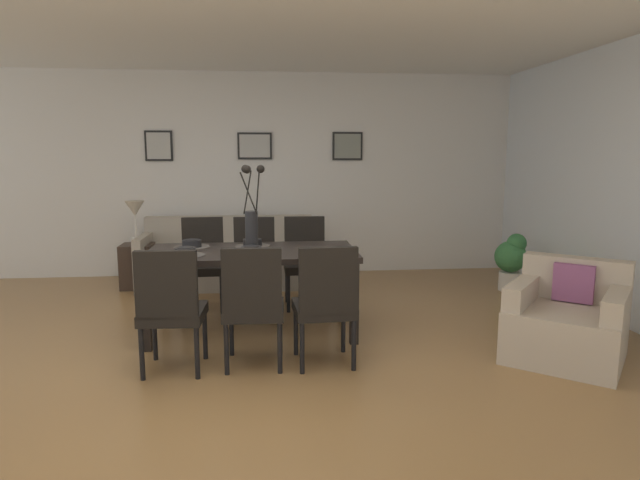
{
  "coord_description": "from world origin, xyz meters",
  "views": [
    {
      "loc": [
        0.34,
        -3.91,
        1.56
      ],
      "look_at": [
        0.81,
        0.68,
        0.83
      ],
      "focal_mm": 30.4,
      "sensor_mm": 36.0,
      "label": 1
    }
  ],
  "objects_px": {
    "table_lamp": "(135,213)",
    "framed_picture_center": "(255,146)",
    "side_table": "(138,266)",
    "bowl_near_left": "(185,251)",
    "sofa": "(229,261)",
    "potted_plant": "(511,259)",
    "dining_chair_mid_left": "(326,300)",
    "bowl_far_left": "(251,250)",
    "bowl_far_right": "(252,242)",
    "framed_picture_right": "(347,146)",
    "framed_picture_left": "(159,146)",
    "dining_chair_far_left": "(253,301)",
    "dining_chair_mid_right": "(305,257)",
    "armchair": "(567,322)",
    "bowl_near_right": "(192,243)",
    "dining_chair_near_right": "(203,258)",
    "centerpiece_vase": "(251,218)",
    "dining_chair_near_left": "(171,305)",
    "dining_table": "(252,259)",
    "dining_chair_far_right": "(254,258)"
  },
  "relations": [
    {
      "from": "sofa",
      "to": "bowl_far_right",
      "type": "bearing_deg",
      "value": -78.85
    },
    {
      "from": "side_table",
      "to": "potted_plant",
      "type": "distance_m",
      "value": 4.36
    },
    {
      "from": "side_table",
      "to": "framed_picture_left",
      "type": "bearing_deg",
      "value": 73.44
    },
    {
      "from": "dining_chair_far_right",
      "to": "centerpiece_vase",
      "type": "height_order",
      "value": "centerpiece_vase"
    },
    {
      "from": "dining_chair_mid_right",
      "to": "framed_picture_right",
      "type": "height_order",
      "value": "framed_picture_right"
    },
    {
      "from": "bowl_far_left",
      "to": "bowl_near_left",
      "type": "bearing_deg",
      "value": 180.0
    },
    {
      "from": "dining_chair_near_left",
      "to": "centerpiece_vase",
      "type": "height_order",
      "value": "centerpiece_vase"
    },
    {
      "from": "bowl_near_right",
      "to": "potted_plant",
      "type": "xyz_separation_m",
      "value": [
        3.47,
        0.99,
        -0.41
      ]
    },
    {
      "from": "dining_chair_far_right",
      "to": "framed_picture_center",
      "type": "xyz_separation_m",
      "value": [
        0.01,
        1.57,
        1.16
      ]
    },
    {
      "from": "centerpiece_vase",
      "to": "bowl_far_right",
      "type": "distance_m",
      "value": 0.31
    },
    {
      "from": "centerpiece_vase",
      "to": "framed_picture_right",
      "type": "relative_size",
      "value": 1.87
    },
    {
      "from": "dining_chair_near_right",
      "to": "dining_chair_mid_right",
      "type": "distance_m",
      "value": 1.05
    },
    {
      "from": "framed_picture_left",
      "to": "centerpiece_vase",
      "type": "bearing_deg",
      "value": -63.48
    },
    {
      "from": "dining_chair_mid_left",
      "to": "dining_chair_mid_right",
      "type": "distance_m",
      "value": 1.69
    },
    {
      "from": "side_table",
      "to": "bowl_near_left",
      "type": "bearing_deg",
      "value": -66.8
    },
    {
      "from": "dining_chair_far_right",
      "to": "framed_picture_right",
      "type": "height_order",
      "value": "framed_picture_right"
    },
    {
      "from": "dining_chair_far_left",
      "to": "table_lamp",
      "type": "relative_size",
      "value": 1.8
    },
    {
      "from": "dining_table",
      "to": "framed_picture_center",
      "type": "relative_size",
      "value": 4.12
    },
    {
      "from": "dining_chair_mid_right",
      "to": "bowl_far_left",
      "type": "relative_size",
      "value": 5.41
    },
    {
      "from": "bowl_near_right",
      "to": "dining_chair_mid_left",
      "type": "bearing_deg",
      "value": -43.94
    },
    {
      "from": "dining_chair_mid_left",
      "to": "bowl_far_left",
      "type": "bearing_deg",
      "value": 130.31
    },
    {
      "from": "bowl_far_left",
      "to": "framed_picture_right",
      "type": "xyz_separation_m",
      "value": [
        1.2,
        2.61,
        0.89
      ]
    },
    {
      "from": "dining_chair_mid_right",
      "to": "side_table",
      "type": "relative_size",
      "value": 1.77
    },
    {
      "from": "dining_chair_mid_right",
      "to": "sofa",
      "type": "bearing_deg",
      "value": 129.71
    },
    {
      "from": "dining_chair_mid_left",
      "to": "framed_picture_left",
      "type": "xyz_separation_m",
      "value": [
        -1.75,
        3.26,
        1.16
      ]
    },
    {
      "from": "dining_chair_far_left",
      "to": "dining_chair_mid_left",
      "type": "xyz_separation_m",
      "value": [
        0.53,
        -0.02,
        0.0
      ]
    },
    {
      "from": "bowl_far_left",
      "to": "framed_picture_left",
      "type": "relative_size",
      "value": 0.45
    },
    {
      "from": "dining_table",
      "to": "dining_chair_near_left",
      "type": "height_order",
      "value": "dining_chair_near_left"
    },
    {
      "from": "dining_chair_mid_left",
      "to": "sofa",
      "type": "xyz_separation_m",
      "value": [
        -0.88,
        2.72,
        -0.23
      ]
    },
    {
      "from": "framed_picture_right",
      "to": "side_table",
      "type": "bearing_deg",
      "value": -166.32
    },
    {
      "from": "bowl_far_left",
      "to": "framed_picture_center",
      "type": "height_order",
      "value": "framed_picture_center"
    },
    {
      "from": "dining_chair_mid_right",
      "to": "centerpiece_vase",
      "type": "distance_m",
      "value": 1.12
    },
    {
      "from": "dining_chair_mid_left",
      "to": "framed_picture_right",
      "type": "relative_size",
      "value": 2.34
    },
    {
      "from": "bowl_far_right",
      "to": "framed_picture_right",
      "type": "relative_size",
      "value": 0.43
    },
    {
      "from": "dining_chair_far_left",
      "to": "potted_plant",
      "type": "bearing_deg",
      "value": 34.79
    },
    {
      "from": "potted_plant",
      "to": "bowl_near_right",
      "type": "bearing_deg",
      "value": -164.06
    },
    {
      "from": "dining_chair_near_left",
      "to": "potted_plant",
      "type": "relative_size",
      "value": 1.37
    },
    {
      "from": "framed_picture_center",
      "to": "sofa",
      "type": "bearing_deg",
      "value": -121.59
    },
    {
      "from": "dining_chair_mid_left",
      "to": "dining_chair_mid_right",
      "type": "bearing_deg",
      "value": 90.75
    },
    {
      "from": "armchair",
      "to": "sofa",
      "type": "bearing_deg",
      "value": 135.16
    },
    {
      "from": "table_lamp",
      "to": "framed_picture_center",
      "type": "bearing_deg",
      "value": 24.41
    },
    {
      "from": "centerpiece_vase",
      "to": "armchair",
      "type": "relative_size",
      "value": 0.65
    },
    {
      "from": "sofa",
      "to": "potted_plant",
      "type": "distance_m",
      "value": 3.34
    },
    {
      "from": "bowl_near_left",
      "to": "framed_picture_left",
      "type": "bearing_deg",
      "value": 104.22
    },
    {
      "from": "bowl_far_right",
      "to": "bowl_near_left",
      "type": "bearing_deg",
      "value": -143.32
    },
    {
      "from": "sofa",
      "to": "framed_picture_center",
      "type": "height_order",
      "value": "framed_picture_center"
    },
    {
      "from": "centerpiece_vase",
      "to": "side_table",
      "type": "height_order",
      "value": "centerpiece_vase"
    },
    {
      "from": "dining_table",
      "to": "potted_plant",
      "type": "relative_size",
      "value": 2.69
    },
    {
      "from": "dining_chair_far_left",
      "to": "bowl_near_right",
      "type": "relative_size",
      "value": 5.41
    },
    {
      "from": "side_table",
      "to": "framed_picture_center",
      "type": "bearing_deg",
      "value": 24.41
    }
  ]
}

